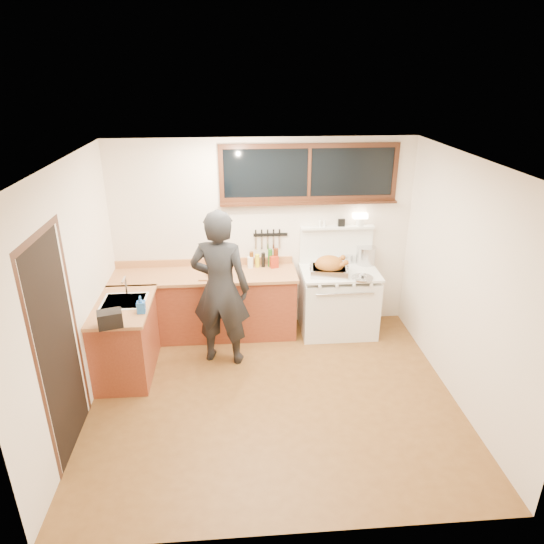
{
  "coord_description": "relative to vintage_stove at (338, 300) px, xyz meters",
  "views": [
    {
      "loc": [
        -0.37,
        -4.44,
        3.4
      ],
      "look_at": [
        0.05,
        0.85,
        1.15
      ],
      "focal_mm": 32.0,
      "sensor_mm": 36.0,
      "label": 1
    }
  ],
  "objects": [
    {
      "name": "ground_plane",
      "position": [
        -1.0,
        -1.41,
        -0.48
      ],
      "size": [
        4.0,
        3.5,
        0.02
      ],
      "primitive_type": "cube",
      "color": "brown"
    },
    {
      "name": "toaster",
      "position": [
        -2.7,
        -1.29,
        0.52
      ],
      "size": [
        0.29,
        0.23,
        0.17
      ],
      "color": "black",
      "rests_on": "counter_left"
    },
    {
      "name": "vintage_stove",
      "position": [
        0.0,
        0.0,
        0.0
      ],
      "size": [
        1.02,
        0.74,
        1.6
      ],
      "color": "white",
      "rests_on": "ground"
    },
    {
      "name": "room_shell",
      "position": [
        -1.0,
        -1.41,
        1.18
      ],
      "size": [
        4.1,
        3.6,
        2.65
      ],
      "color": "silver",
      "rests_on": "ground"
    },
    {
      "name": "soap_bottle",
      "position": [
        -2.43,
        -1.01,
        0.53
      ],
      "size": [
        0.09,
        0.09,
        0.2
      ],
      "color": "blue",
      "rests_on": "counter_left"
    },
    {
      "name": "knife_strip",
      "position": [
        -0.92,
        0.32,
        0.84
      ],
      "size": [
        0.46,
        0.03,
        0.28
      ],
      "color": "black",
      "rests_on": "room_shell"
    },
    {
      "name": "pitcher",
      "position": [
        -1.18,
        0.21,
        0.51
      ],
      "size": [
        0.08,
        0.08,
        0.15
      ],
      "color": "white",
      "rests_on": "counter_back"
    },
    {
      "name": "sink_unit",
      "position": [
        -2.68,
        -0.71,
        0.38
      ],
      "size": [
        0.5,
        0.45,
        0.37
      ],
      "color": "white",
      "rests_on": "counter_left"
    },
    {
      "name": "counter_back",
      "position": [
        -1.8,
        0.04,
        -0.01
      ],
      "size": [
        2.44,
        0.64,
        1.0
      ],
      "color": "maroon",
      "rests_on": "ground"
    },
    {
      "name": "saucepan",
      "position": [
        0.16,
        0.29,
        0.49
      ],
      "size": [
        0.19,
        0.29,
        0.12
      ],
      "color": "silver",
      "rests_on": "vintage_stove"
    },
    {
      "name": "pot_lid",
      "position": [
        0.23,
        -0.28,
        0.44
      ],
      "size": [
        0.35,
        0.35,
        0.04
      ],
      "color": "silver",
      "rests_on": "vintage_stove"
    },
    {
      "name": "cutting_board",
      "position": [
        -1.65,
        -0.06,
        0.49
      ],
      "size": [
        0.41,
        0.31,
        0.14
      ],
      "color": "#B17446",
      "rests_on": "counter_back"
    },
    {
      "name": "counter_left",
      "position": [
        -2.7,
        -0.79,
        -0.02
      ],
      "size": [
        0.64,
        1.09,
        0.9
      ],
      "color": "maroon",
      "rests_on": "ground"
    },
    {
      "name": "bottle_cluster",
      "position": [
        -0.98,
        0.22,
        0.55
      ],
      "size": [
        0.39,
        0.07,
        0.26
      ],
      "color": "black",
      "rests_on": "counter_back"
    },
    {
      "name": "coffee_tin",
      "position": [
        -0.87,
        0.19,
        0.51
      ],
      "size": [
        0.13,
        0.12,
        0.16
      ],
      "color": "#9F2811",
      "rests_on": "counter_back"
    },
    {
      "name": "back_window",
      "position": [
        -0.4,
        0.31,
        1.6
      ],
      "size": [
        2.32,
        0.13,
        0.77
      ],
      "color": "black",
      "rests_on": "room_shell"
    },
    {
      "name": "left_doorway",
      "position": [
        -2.99,
        -1.96,
        0.62
      ],
      "size": [
        0.02,
        1.04,
        2.17
      ],
      "color": "black",
      "rests_on": "ground"
    },
    {
      "name": "man",
      "position": [
        -1.57,
        -0.6,
        0.5
      ],
      "size": [
        0.8,
        0.62,
        1.95
      ],
      "color": "black",
      "rests_on": "ground"
    },
    {
      "name": "roast_turkey",
      "position": [
        -0.16,
        -0.11,
        0.54
      ],
      "size": [
        0.53,
        0.43,
        0.26
      ],
      "color": "silver",
      "rests_on": "vintage_stove"
    },
    {
      "name": "stockpot",
      "position": [
        0.4,
        0.22,
        0.55
      ],
      "size": [
        0.27,
        0.27,
        0.25
      ],
      "color": "silver",
      "rests_on": "vintage_stove"
    }
  ]
}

